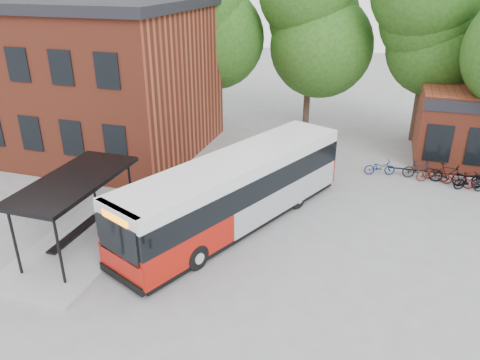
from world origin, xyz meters
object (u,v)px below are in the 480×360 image
(bicycle_3, at_px, (448,174))
(bicycle_4, at_px, (458,179))
(city_bus, at_px, (237,192))
(bicycle_1, at_px, (419,169))
(bus_shelter, at_px, (78,213))
(bicycle_5, at_px, (469,181))
(bicycle_2, at_px, (433,174))
(bicycle_0, at_px, (380,167))

(bicycle_3, xyz_separation_m, bicycle_4, (0.48, -0.16, -0.14))
(city_bus, bearing_deg, bicycle_1, 68.17)
(bus_shelter, bearing_deg, bicycle_5, 34.09)
(city_bus, xyz_separation_m, bicycle_2, (8.17, 7.11, -1.06))
(bicycle_4, relative_size, bicycle_5, 1.01)
(bicycle_0, bearing_deg, bus_shelter, 119.64)
(city_bus, distance_m, bicycle_3, 11.34)
(bicycle_2, relative_size, bicycle_3, 0.92)
(bicycle_2, bearing_deg, bicycle_5, -119.15)
(bus_shelter, relative_size, bicycle_3, 3.88)
(bicycle_3, bearing_deg, bicycle_4, -96.64)
(bicycle_4, height_order, bicycle_5, bicycle_5)
(bicycle_5, bearing_deg, bus_shelter, 100.82)
(bus_shelter, bearing_deg, bicycle_4, 35.50)
(city_bus, xyz_separation_m, bicycle_3, (8.83, 7.04, -0.96))
(bicycle_3, height_order, bicycle_4, bicycle_3)
(city_bus, xyz_separation_m, bicycle_4, (9.31, 6.88, -1.10))
(bicycle_1, xyz_separation_m, bicycle_2, (0.68, -0.25, -0.06))
(bicycle_1, bearing_deg, city_bus, 126.42)
(bicycle_1, bearing_deg, bus_shelter, 122.39)
(bus_shelter, height_order, bicycle_3, bus_shelter)
(bus_shelter, xyz_separation_m, city_bus, (5.20, 3.46, 0.05))
(city_bus, height_order, bicycle_2, city_bus)
(bicycle_1, bearing_deg, bicycle_5, -114.92)
(bicycle_2, bearing_deg, city_bus, 117.34)
(bicycle_1, height_order, bicycle_3, bicycle_3)
(bicycle_1, xyz_separation_m, bicycle_3, (1.34, -0.31, 0.05))
(bicycle_3, bearing_deg, bicycle_2, 96.62)
(city_bus, bearing_deg, bicycle_0, 76.08)
(bicycle_3, bearing_deg, bicycle_5, -99.82)
(bicycle_0, height_order, bicycle_1, bicycle_1)
(bicycle_2, height_order, bicycle_5, bicycle_5)
(bicycle_2, distance_m, bicycle_4, 1.16)
(bicycle_1, bearing_deg, bicycle_2, -118.05)
(bicycle_2, xyz_separation_m, bicycle_5, (1.60, -0.44, 0.02))
(bicycle_0, xyz_separation_m, bicycle_4, (3.76, -0.33, -0.02))
(city_bus, height_order, bicycle_1, city_bus)
(bicycle_0, height_order, bicycle_2, bicycle_2)
(bicycle_3, distance_m, bicycle_5, 1.02)
(bicycle_1, distance_m, bicycle_3, 1.38)
(bicycle_0, relative_size, bicycle_2, 0.96)
(bus_shelter, distance_m, bicycle_0, 15.18)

